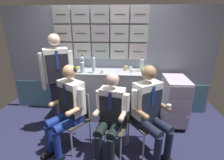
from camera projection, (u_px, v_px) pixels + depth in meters
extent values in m
cube|color=#232544|center=(100.00, 155.00, 2.52)|extent=(4.80, 4.80, 0.04)
cube|color=#8E99AF|center=(108.00, 62.00, 3.44)|extent=(4.20, 0.06, 2.15)
cube|color=teal|center=(108.00, 96.00, 3.67)|extent=(4.12, 0.01, 0.63)
cube|color=silver|center=(65.00, 50.00, 3.37)|extent=(0.34, 0.06, 0.31)
cylinder|color=#222A25|center=(64.00, 51.00, 3.34)|extent=(0.19, 0.01, 0.01)
cube|color=silver|center=(83.00, 51.00, 3.35)|extent=(0.34, 0.06, 0.31)
cylinder|color=#1E2727|center=(82.00, 51.00, 3.31)|extent=(0.19, 0.01, 0.01)
cube|color=#A8B3B2|center=(101.00, 51.00, 3.32)|extent=(0.34, 0.06, 0.31)
cylinder|color=black|center=(101.00, 51.00, 3.28)|extent=(0.19, 0.01, 0.01)
cube|color=silver|center=(119.00, 51.00, 3.29)|extent=(0.34, 0.06, 0.31)
cylinder|color=black|center=(119.00, 51.00, 3.26)|extent=(0.19, 0.01, 0.01)
cube|color=silver|center=(138.00, 51.00, 3.27)|extent=(0.34, 0.06, 0.31)
cylinder|color=#272630|center=(138.00, 52.00, 3.23)|extent=(0.19, 0.01, 0.01)
cube|color=silver|center=(63.00, 33.00, 3.26)|extent=(0.34, 0.06, 0.31)
cylinder|color=black|center=(63.00, 33.00, 3.22)|extent=(0.19, 0.01, 0.01)
cube|color=#B2B6BB|center=(82.00, 33.00, 3.23)|extent=(0.34, 0.06, 0.31)
cylinder|color=#2A1E2A|center=(81.00, 33.00, 3.20)|extent=(0.19, 0.01, 0.01)
cube|color=#B3A8BA|center=(100.00, 33.00, 3.21)|extent=(0.34, 0.06, 0.31)
cylinder|color=black|center=(100.00, 33.00, 3.17)|extent=(0.19, 0.01, 0.01)
cube|color=silver|center=(120.00, 33.00, 3.18)|extent=(0.34, 0.06, 0.31)
cylinder|color=#1D272D|center=(119.00, 34.00, 3.14)|extent=(0.19, 0.01, 0.01)
cube|color=silver|center=(139.00, 33.00, 3.15)|extent=(0.34, 0.06, 0.31)
cylinder|color=#22262C|center=(139.00, 34.00, 3.12)|extent=(0.19, 0.01, 0.01)
cube|color=#B4BABD|center=(61.00, 14.00, 3.15)|extent=(0.34, 0.06, 0.31)
cylinder|color=#272524|center=(61.00, 14.00, 3.11)|extent=(0.19, 0.01, 0.01)
cube|color=#B0B8BE|center=(81.00, 14.00, 3.12)|extent=(0.34, 0.06, 0.31)
cylinder|color=black|center=(80.00, 14.00, 3.08)|extent=(0.19, 0.01, 0.01)
cube|color=#B1B3B8|center=(100.00, 14.00, 3.09)|extent=(0.34, 0.06, 0.31)
cylinder|color=#26212A|center=(100.00, 14.00, 3.06)|extent=(0.19, 0.01, 0.01)
cube|color=silver|center=(120.00, 14.00, 3.07)|extent=(0.34, 0.06, 0.31)
cylinder|color=#23212E|center=(120.00, 14.00, 3.03)|extent=(0.19, 0.01, 0.01)
cube|color=silver|center=(140.00, 14.00, 3.04)|extent=(0.34, 0.06, 0.31)
cylinder|color=black|center=(140.00, 14.00, 3.00)|extent=(0.19, 0.01, 0.01)
cube|color=red|center=(96.00, 8.00, 3.07)|extent=(0.20, 0.02, 0.05)
cube|color=#B1B8C1|center=(106.00, 95.00, 3.38)|extent=(1.72, 0.52, 0.94)
cube|color=#A2A9B2|center=(106.00, 71.00, 3.21)|extent=(1.76, 0.53, 0.03)
sphere|color=black|center=(166.00, 129.00, 3.02)|extent=(0.07, 0.07, 0.07)
sphere|color=black|center=(184.00, 130.00, 3.00)|extent=(0.07, 0.07, 0.07)
sphere|color=black|center=(161.00, 113.00, 3.54)|extent=(0.07, 0.07, 0.07)
sphere|color=black|center=(176.00, 114.00, 3.52)|extent=(0.07, 0.07, 0.07)
cube|color=silver|center=(174.00, 100.00, 3.12)|extent=(0.40, 0.64, 0.83)
cube|color=#AEA3B6|center=(177.00, 123.00, 2.91)|extent=(0.35, 0.01, 0.22)
cube|color=#AEA3B6|center=(179.00, 108.00, 2.81)|extent=(0.35, 0.01, 0.22)
cube|color=#AEA3B6|center=(182.00, 93.00, 2.72)|extent=(0.35, 0.01, 0.22)
cylinder|color=#28282D|center=(182.00, 86.00, 2.70)|extent=(0.32, 0.02, 0.02)
cylinder|color=#A8AAAF|center=(57.00, 134.00, 2.61)|extent=(0.02, 0.02, 0.43)
cylinder|color=#A8AAAF|center=(72.00, 144.00, 2.40)|extent=(0.02, 0.02, 0.43)
cylinder|color=#A8AAAF|center=(76.00, 123.00, 2.87)|extent=(0.02, 0.02, 0.43)
cylinder|color=#A8AAAF|center=(90.00, 132.00, 2.66)|extent=(0.02, 0.02, 0.43)
cube|color=#393629|center=(73.00, 120.00, 2.56)|extent=(0.56, 0.56, 0.02)
cube|color=#393629|center=(81.00, 103.00, 2.63)|extent=(0.32, 0.23, 0.40)
cylinder|color=#A8AAAF|center=(74.00, 100.00, 2.73)|extent=(0.02, 0.02, 0.40)
cylinder|color=#A8AAAF|center=(89.00, 107.00, 2.51)|extent=(0.02, 0.02, 0.40)
cube|color=black|center=(49.00, 154.00, 2.47)|extent=(0.20, 0.23, 0.06)
cube|color=black|center=(57.00, 160.00, 2.35)|extent=(0.20, 0.23, 0.06)
cylinder|color=navy|center=(49.00, 139.00, 2.42)|extent=(0.10, 0.10, 0.42)
cylinder|color=navy|center=(57.00, 145.00, 2.30)|extent=(0.10, 0.10, 0.42)
cylinder|color=navy|center=(58.00, 120.00, 2.47)|extent=(0.33, 0.40, 0.13)
cylinder|color=navy|center=(66.00, 124.00, 2.35)|extent=(0.33, 0.40, 0.13)
cube|color=navy|center=(72.00, 116.00, 2.53)|extent=(0.40, 0.37, 0.12)
cube|color=white|center=(72.00, 97.00, 2.45)|extent=(0.43, 0.39, 0.50)
cube|color=black|center=(66.00, 102.00, 2.38)|extent=(0.29, 0.21, 0.40)
cube|color=navy|center=(64.00, 94.00, 2.33)|extent=(0.04, 0.03, 0.28)
cylinder|color=white|center=(62.00, 90.00, 2.56)|extent=(0.08, 0.08, 0.27)
cylinder|color=tan|center=(58.00, 102.00, 2.52)|extent=(0.20, 0.24, 0.07)
sphere|color=tan|center=(51.00, 105.00, 2.43)|extent=(0.08, 0.08, 0.08)
cylinder|color=white|center=(81.00, 98.00, 2.30)|extent=(0.08, 0.08, 0.27)
cylinder|color=tan|center=(75.00, 111.00, 2.28)|extent=(0.20, 0.24, 0.07)
sphere|color=tan|center=(68.00, 114.00, 2.20)|extent=(0.08, 0.08, 0.08)
sphere|color=tan|center=(69.00, 72.00, 2.31)|extent=(0.20, 0.20, 0.20)
ellipsoid|color=black|center=(70.00, 70.00, 2.32)|extent=(0.26, 0.26, 0.14)
cylinder|color=#A8AAAF|center=(96.00, 145.00, 2.38)|extent=(0.02, 0.02, 0.43)
cylinder|color=#A8AAAF|center=(121.00, 150.00, 2.28)|extent=(0.02, 0.02, 0.43)
cylinder|color=#A8AAAF|center=(105.00, 130.00, 2.71)|extent=(0.02, 0.02, 0.43)
cylinder|color=#A8AAAF|center=(126.00, 134.00, 2.60)|extent=(0.02, 0.02, 0.43)
cube|color=#393629|center=(112.00, 126.00, 2.42)|extent=(0.48, 0.48, 0.02)
cube|color=#393629|center=(116.00, 107.00, 2.52)|extent=(0.36, 0.11, 0.40)
cylinder|color=#A8AAAF|center=(104.00, 106.00, 2.56)|extent=(0.02, 0.02, 0.40)
cylinder|color=#A8AAAF|center=(127.00, 109.00, 2.46)|extent=(0.02, 0.02, 0.40)
cylinder|color=black|center=(98.00, 150.00, 2.21)|extent=(0.10, 0.10, 0.42)
cylinder|color=black|center=(111.00, 152.00, 2.16)|extent=(0.10, 0.10, 0.42)
cylinder|color=black|center=(102.00, 128.00, 2.28)|extent=(0.21, 0.37, 0.13)
cylinder|color=black|center=(115.00, 130.00, 2.23)|extent=(0.21, 0.37, 0.13)
cube|color=black|center=(112.00, 122.00, 2.39)|extent=(0.35, 0.27, 0.12)
cube|color=white|center=(112.00, 104.00, 2.32)|extent=(0.37, 0.26, 0.45)
cube|color=black|center=(110.00, 109.00, 2.24)|extent=(0.30, 0.08, 0.36)
cube|color=navy|center=(110.00, 102.00, 2.19)|extent=(0.04, 0.02, 0.25)
cylinder|color=white|center=(99.00, 98.00, 2.35)|extent=(0.08, 0.08, 0.24)
cylinder|color=#D5AB99|center=(98.00, 111.00, 2.31)|extent=(0.12, 0.23, 0.07)
sphere|color=#D5AB99|center=(95.00, 115.00, 2.22)|extent=(0.08, 0.08, 0.08)
cylinder|color=white|center=(126.00, 102.00, 2.24)|extent=(0.08, 0.08, 0.24)
cylinder|color=#D5AB99|center=(123.00, 115.00, 2.21)|extent=(0.12, 0.23, 0.07)
sphere|color=#D5AB99|center=(121.00, 119.00, 2.12)|extent=(0.08, 0.08, 0.08)
sphere|color=#D5AB99|center=(112.00, 80.00, 2.20)|extent=(0.18, 0.18, 0.18)
ellipsoid|color=tan|center=(113.00, 78.00, 2.20)|extent=(0.20, 0.19, 0.12)
cylinder|color=#A8AAAF|center=(144.00, 147.00, 2.33)|extent=(0.02, 0.02, 0.43)
cylinder|color=#A8AAAF|center=(162.00, 139.00, 2.50)|extent=(0.02, 0.02, 0.43)
cylinder|color=#A8AAAF|center=(128.00, 133.00, 2.62)|extent=(0.02, 0.02, 0.43)
cylinder|color=#A8AAAF|center=(146.00, 126.00, 2.79)|extent=(0.02, 0.02, 0.43)
cube|color=#393629|center=(146.00, 123.00, 2.48)|extent=(0.56, 0.56, 0.02)
cube|color=#393629|center=(139.00, 105.00, 2.57)|extent=(0.32, 0.23, 0.40)
cylinder|color=#A8AAAF|center=(129.00, 108.00, 2.47)|extent=(0.02, 0.02, 0.40)
cylinder|color=#A8AAAF|center=(148.00, 103.00, 2.64)|extent=(0.02, 0.02, 0.40)
cylinder|color=#181D32|center=(158.00, 150.00, 2.20)|extent=(0.10, 0.10, 0.42)
cylinder|color=#181D32|center=(168.00, 145.00, 2.29)|extent=(0.10, 0.10, 0.42)
cylinder|color=#181D32|center=(150.00, 128.00, 2.27)|extent=(0.34, 0.40, 0.13)
cylinder|color=#181D32|center=(160.00, 124.00, 2.36)|extent=(0.34, 0.40, 0.13)
cube|color=#181D32|center=(146.00, 119.00, 2.46)|extent=(0.41, 0.37, 0.12)
cube|color=white|center=(147.00, 99.00, 2.37)|extent=(0.43, 0.39, 0.51)
cube|color=#1C2438|center=(152.00, 105.00, 2.29)|extent=(0.29, 0.21, 0.41)
cube|color=navy|center=(153.00, 97.00, 2.24)|extent=(0.04, 0.03, 0.28)
cylinder|color=white|center=(135.00, 99.00, 2.25)|extent=(0.08, 0.08, 0.27)
cylinder|color=#9E7D54|center=(141.00, 113.00, 2.22)|extent=(0.20, 0.25, 0.07)
sphere|color=#9E7D54|center=(146.00, 117.00, 2.12)|extent=(0.08, 0.08, 0.08)
cylinder|color=white|center=(159.00, 93.00, 2.46)|extent=(0.08, 0.08, 0.27)
cylinder|color=#9E7D54|center=(162.00, 106.00, 2.41)|extent=(0.20, 0.25, 0.07)
sphere|color=#9E7D54|center=(169.00, 109.00, 2.31)|extent=(0.08, 0.08, 0.08)
cylinder|color=white|center=(169.00, 107.00, 2.30)|extent=(0.06, 0.06, 0.06)
sphere|color=#9E7D54|center=(149.00, 73.00, 2.24)|extent=(0.20, 0.20, 0.20)
ellipsoid|color=tan|center=(148.00, 71.00, 2.24)|extent=(0.26, 0.26, 0.14)
cube|color=black|center=(58.00, 128.00, 3.07)|extent=(0.20, 0.25, 0.06)
cube|color=black|center=(69.00, 125.00, 3.15)|extent=(0.20, 0.25, 0.06)
cylinder|color=#201D2F|center=(56.00, 104.00, 2.94)|extent=(0.12, 0.12, 0.87)
cylinder|color=#201D2F|center=(66.00, 102.00, 3.01)|extent=(0.12, 0.12, 0.87)
cube|color=white|center=(57.00, 65.00, 2.74)|extent=(0.43, 0.37, 0.53)
cube|color=black|center=(58.00, 68.00, 2.66)|extent=(0.31, 0.18, 0.45)
cube|color=navy|center=(57.00, 61.00, 2.61)|extent=(0.04, 0.03, 0.30)
cylinder|color=white|center=(43.00, 71.00, 2.68)|extent=(0.08, 0.08, 0.59)
sphere|color=beige|center=(45.00, 88.00, 2.78)|extent=(0.08, 0.08, 0.08)
cylinder|color=white|center=(71.00, 68.00, 2.86)|extent=(0.08, 0.08, 0.59)
sphere|color=beige|center=(72.00, 84.00, 2.96)|extent=(0.08, 0.08, 0.08)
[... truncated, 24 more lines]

